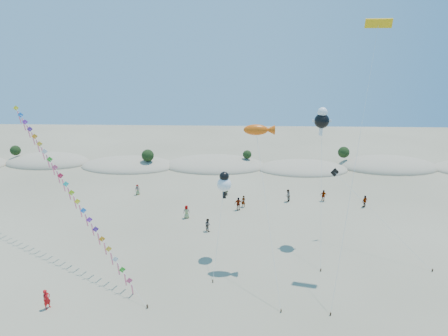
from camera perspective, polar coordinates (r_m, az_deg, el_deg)
The scene contains 9 objects.
dune_ridge at distance 69.49m, azimuth -0.56°, elevation 0.36°, with size 145.30×11.49×5.57m.
kite_train at distance 41.65m, azimuth -22.82°, elevation -2.54°, with size 18.41×15.64×15.70m.
fish_kite at distance 36.03m, azimuth 5.41°, elevation 5.76°, with size 3.39×9.04×14.60m.
cartoon_kite_low at distance 38.66m, azimuth 0.03°, elevation -2.28°, with size 1.72×6.27×9.43m.
cartoon_kite_high at distance 41.88m, azimuth 14.69°, elevation 7.18°, with size 2.00×8.14×15.43m.
parafoil_kite at distance 37.56m, azimuth 22.36°, elevation 18.97°, with size 5.45×9.87×24.01m.
dark_kite at distance 44.18m, azimuth 19.52°, elevation -3.78°, with size 9.26×7.79×8.42m.
flyer_foreground at distance 37.60m, azimuth -25.40°, elevation -17.61°, with size 0.68×0.44×1.85m, color red.
beachgoers at distance 52.89m, azimuth 3.62°, elevation -4.91°, with size 33.87×12.76×1.85m.
Camera 1 is at (3.99, -20.70, 22.16)m, focal length 30.00 mm.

